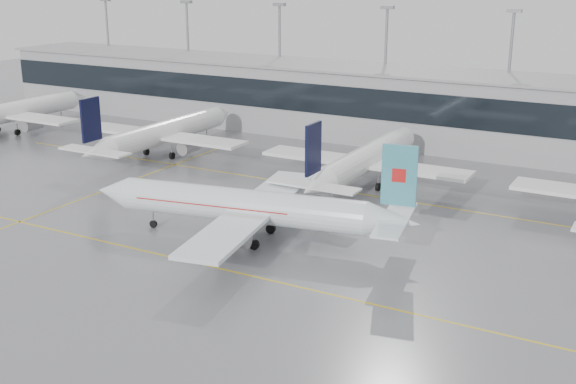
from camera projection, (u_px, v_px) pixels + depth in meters
The scene contains 12 objects.
ground at pixel (230, 271), 72.06m from camera, with size 320.00×320.00×0.00m, color slate.
taxi_line_main at pixel (230, 271), 72.05m from camera, with size 120.00×0.25×0.01m, color gold.
taxi_line_north at pixel (353, 193), 97.09m from camera, with size 120.00×0.25×0.01m, color gold.
taxi_line_cross at pixel (107, 190), 98.49m from camera, with size 0.25×60.00×0.01m, color gold.
terminal at pixel (431, 110), 122.02m from camera, with size 180.00×15.00×12.00m, color #939396.
terminal_glass at pixel (417, 108), 115.27m from camera, with size 180.00×0.20×5.00m, color black.
terminal_roof at pixel (434, 73), 120.18m from camera, with size 182.00×16.00×0.40m, color gray.
light_masts at pixel (445, 62), 124.84m from camera, with size 156.40×1.00×22.60m.
air_canada_jet at pixel (252, 207), 79.15m from camera, with size 37.87×30.97×12.09m.
parked_jet_a at pixel (11, 113), 131.54m from camera, with size 29.64×36.96×11.72m.
parked_jet_b at pixel (163, 133), 115.30m from camera, with size 29.64×36.96×11.72m.
parked_jet_c at pixel (365, 160), 99.07m from camera, with size 29.64×36.96×11.72m.
Camera 1 is at (37.38, -55.26, 28.95)m, focal length 45.00 mm.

